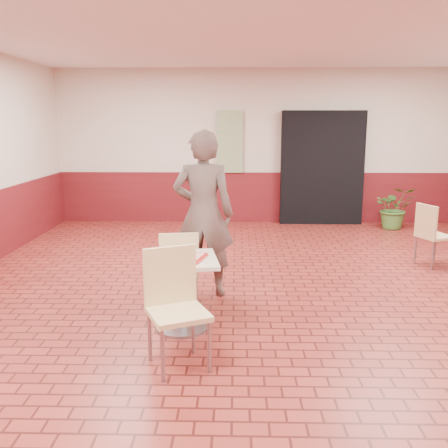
{
  "coord_description": "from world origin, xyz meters",
  "views": [
    {
      "loc": [
        -0.48,
        -4.91,
        1.99
      ],
      "look_at": [
        -0.6,
        0.15,
        0.95
      ],
      "focal_mm": 40.0,
      "sensor_mm": 36.0,
      "label": 1
    }
  ],
  "objects_px": {
    "serving_tray": "(181,257)",
    "chair_second_left": "(431,232)",
    "ring_donut": "(168,251)",
    "paper_cup": "(191,249)",
    "customer": "(203,214)",
    "potted_plant": "(395,208)",
    "main_table": "(181,282)",
    "chair_main_back": "(179,267)",
    "long_john_donut": "(188,254)",
    "chair_main_front": "(175,301)"
  },
  "relations": [
    {
      "from": "customer",
      "to": "chair_second_left",
      "type": "relative_size",
      "value": 2.19
    },
    {
      "from": "chair_main_front",
      "to": "potted_plant",
      "type": "distance_m",
      "value": 6.45
    },
    {
      "from": "long_john_donut",
      "to": "chair_main_front",
      "type": "bearing_deg",
      "value": -94.13
    },
    {
      "from": "serving_tray",
      "to": "chair_second_left",
      "type": "bearing_deg",
      "value": 35.1
    },
    {
      "from": "serving_tray",
      "to": "main_table",
      "type": "bearing_deg",
      "value": -90.0
    },
    {
      "from": "long_john_donut",
      "to": "potted_plant",
      "type": "relative_size",
      "value": 0.19
    },
    {
      "from": "paper_cup",
      "to": "potted_plant",
      "type": "xyz_separation_m",
      "value": [
        3.41,
        4.68,
        -0.39
      ]
    },
    {
      "from": "chair_main_front",
      "to": "long_john_donut",
      "type": "bearing_deg",
      "value": 61.4
    },
    {
      "from": "chair_main_front",
      "to": "chair_second_left",
      "type": "bearing_deg",
      "value": 18.14
    },
    {
      "from": "ring_donut",
      "to": "serving_tray",
      "type": "bearing_deg",
      "value": -36.48
    },
    {
      "from": "customer",
      "to": "long_john_donut",
      "type": "xyz_separation_m",
      "value": [
        -0.08,
        -1.05,
        -0.19
      ]
    },
    {
      "from": "main_table",
      "to": "potted_plant",
      "type": "distance_m",
      "value": 5.9
    },
    {
      "from": "ring_donut",
      "to": "paper_cup",
      "type": "distance_m",
      "value": 0.23
    },
    {
      "from": "main_table",
      "to": "paper_cup",
      "type": "xyz_separation_m",
      "value": [
        0.1,
        0.06,
        0.31
      ]
    },
    {
      "from": "main_table",
      "to": "customer",
      "type": "relative_size",
      "value": 0.38
    },
    {
      "from": "chair_main_front",
      "to": "serving_tray",
      "type": "bearing_deg",
      "value": 67.6
    },
    {
      "from": "customer",
      "to": "ring_donut",
      "type": "height_order",
      "value": "customer"
    },
    {
      "from": "chair_main_back",
      "to": "paper_cup",
      "type": "distance_m",
      "value": 0.55
    },
    {
      "from": "chair_second_left",
      "to": "potted_plant",
      "type": "bearing_deg",
      "value": -27.21
    },
    {
      "from": "main_table",
      "to": "chair_main_back",
      "type": "xyz_separation_m",
      "value": [
        -0.08,
        0.49,
        0.0
      ]
    },
    {
      "from": "ring_donut",
      "to": "chair_second_left",
      "type": "height_order",
      "value": "chair_second_left"
    },
    {
      "from": "customer",
      "to": "potted_plant",
      "type": "bearing_deg",
      "value": -128.66
    },
    {
      "from": "long_john_donut",
      "to": "ring_donut",
      "type": "bearing_deg",
      "value": 152.87
    },
    {
      "from": "long_john_donut",
      "to": "paper_cup",
      "type": "xyz_separation_m",
      "value": [
        0.02,
        0.07,
        0.02
      ]
    },
    {
      "from": "ring_donut",
      "to": "potted_plant",
      "type": "xyz_separation_m",
      "value": [
        3.64,
        4.65,
        -0.36
      ]
    },
    {
      "from": "chair_main_back",
      "to": "paper_cup",
      "type": "xyz_separation_m",
      "value": [
        0.17,
        -0.43,
        0.3
      ]
    },
    {
      "from": "serving_tray",
      "to": "chair_main_back",
      "type": "bearing_deg",
      "value": 98.93
    },
    {
      "from": "serving_tray",
      "to": "ring_donut",
      "type": "bearing_deg",
      "value": 143.52
    },
    {
      "from": "serving_tray",
      "to": "chair_second_left",
      "type": "xyz_separation_m",
      "value": [
        3.25,
        2.28,
        -0.24
      ]
    },
    {
      "from": "customer",
      "to": "chair_second_left",
      "type": "distance_m",
      "value": 3.37
    },
    {
      "from": "serving_tray",
      "to": "paper_cup",
      "type": "relative_size",
      "value": 5.06
    },
    {
      "from": "customer",
      "to": "chair_second_left",
      "type": "height_order",
      "value": "customer"
    },
    {
      "from": "chair_main_front",
      "to": "ring_donut",
      "type": "bearing_deg",
      "value": 76.78
    },
    {
      "from": "main_table",
      "to": "customer",
      "type": "distance_m",
      "value": 1.15
    },
    {
      "from": "ring_donut",
      "to": "chair_main_front",
      "type": "bearing_deg",
      "value": -78.74
    },
    {
      "from": "main_table",
      "to": "serving_tray",
      "type": "height_order",
      "value": "serving_tray"
    },
    {
      "from": "chair_main_front",
      "to": "customer",
      "type": "xyz_separation_m",
      "value": [
        0.13,
        1.72,
        0.41
      ]
    },
    {
      "from": "long_john_donut",
      "to": "main_table",
      "type": "bearing_deg",
      "value": 173.78
    },
    {
      "from": "chair_second_left",
      "to": "potted_plant",
      "type": "height_order",
      "value": "chair_second_left"
    },
    {
      "from": "chair_main_front",
      "to": "chair_main_back",
      "type": "height_order",
      "value": "chair_main_front"
    },
    {
      "from": "ring_donut",
      "to": "potted_plant",
      "type": "height_order",
      "value": "potted_plant"
    },
    {
      "from": "chair_main_back",
      "to": "long_john_donut",
      "type": "relative_size",
      "value": 5.78
    },
    {
      "from": "serving_tray",
      "to": "chair_second_left",
      "type": "distance_m",
      "value": 3.98
    },
    {
      "from": "paper_cup",
      "to": "serving_tray",
      "type": "bearing_deg",
      "value": -146.02
    },
    {
      "from": "main_table",
      "to": "paper_cup",
      "type": "bearing_deg",
      "value": 33.98
    },
    {
      "from": "chair_main_back",
      "to": "customer",
      "type": "distance_m",
      "value": 0.76
    },
    {
      "from": "chair_main_front",
      "to": "main_table",
      "type": "bearing_deg",
      "value": 67.6
    },
    {
      "from": "ring_donut",
      "to": "paper_cup",
      "type": "height_order",
      "value": "paper_cup"
    },
    {
      "from": "customer",
      "to": "paper_cup",
      "type": "distance_m",
      "value": 0.99
    },
    {
      "from": "chair_main_back",
      "to": "serving_tray",
      "type": "relative_size",
      "value": 1.99
    }
  ]
}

